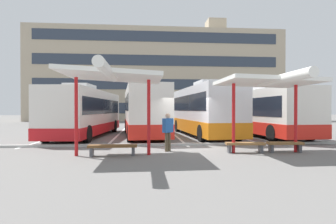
{
  "coord_description": "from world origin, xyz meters",
  "views": [
    {
      "loc": [
        -2.19,
        -13.13,
        1.88
      ],
      "look_at": [
        -0.82,
        2.8,
        1.73
      ],
      "focal_mm": 28.85,
      "sensor_mm": 36.0,
      "label": 1
    }
  ],
  "objects_px": {
    "coach_bus_2": "(203,111)",
    "waiting_passenger_0": "(168,129)",
    "coach_bus_0": "(86,113)",
    "coach_bus_3": "(258,113)",
    "bench_1": "(245,145)",
    "bench_2": "(285,145)",
    "bench_0": "(113,147)",
    "coach_bus_1": "(144,112)",
    "waiting_shelter_0": "(112,77)",
    "waiting_shelter_1": "(268,83)"
  },
  "relations": [
    {
      "from": "waiting_shelter_0",
      "to": "bench_1",
      "type": "distance_m",
      "value": 6.32
    },
    {
      "from": "bench_2",
      "to": "waiting_passenger_0",
      "type": "xyz_separation_m",
      "value": [
        -5.1,
        0.73,
        0.66
      ]
    },
    {
      "from": "coach_bus_1",
      "to": "waiting_passenger_0",
      "type": "bearing_deg",
      "value": -81.05
    },
    {
      "from": "coach_bus_2",
      "to": "coach_bus_1",
      "type": "bearing_deg",
      "value": 179.11
    },
    {
      "from": "coach_bus_3",
      "to": "bench_2",
      "type": "distance_m",
      "value": 8.34
    },
    {
      "from": "coach_bus_3",
      "to": "bench_1",
      "type": "xyz_separation_m",
      "value": [
        -4.03,
        -7.92,
        -1.3
      ]
    },
    {
      "from": "bench_0",
      "to": "waiting_shelter_1",
      "type": "xyz_separation_m",
      "value": [
        6.53,
        0.02,
        2.66
      ]
    },
    {
      "from": "waiting_shelter_0",
      "to": "bench_1",
      "type": "xyz_separation_m",
      "value": [
        5.63,
        0.47,
        -2.84
      ]
    },
    {
      "from": "bench_1",
      "to": "waiting_passenger_0",
      "type": "relative_size",
      "value": 0.99
    },
    {
      "from": "coach_bus_0",
      "to": "coach_bus_3",
      "type": "bearing_deg",
      "value": 0.24
    },
    {
      "from": "waiting_shelter_1",
      "to": "coach_bus_1",
      "type": "bearing_deg",
      "value": 123.37
    },
    {
      "from": "coach_bus_0",
      "to": "bench_0",
      "type": "distance_m",
      "value": 8.71
    },
    {
      "from": "waiting_shelter_1",
      "to": "bench_0",
      "type": "bearing_deg",
      "value": -179.81
    },
    {
      "from": "coach_bus_2",
      "to": "waiting_shelter_0",
      "type": "height_order",
      "value": "coach_bus_2"
    },
    {
      "from": "bench_0",
      "to": "bench_1",
      "type": "xyz_separation_m",
      "value": [
        5.63,
        0.29,
        -0.01
      ]
    },
    {
      "from": "coach_bus_0",
      "to": "waiting_shelter_1",
      "type": "bearing_deg",
      "value": -41.2
    },
    {
      "from": "coach_bus_2",
      "to": "waiting_passenger_0",
      "type": "relative_size",
      "value": 6.17
    },
    {
      "from": "waiting_shelter_0",
      "to": "bench_0",
      "type": "xyz_separation_m",
      "value": [
        0.0,
        0.18,
        -2.84
      ]
    },
    {
      "from": "bench_1",
      "to": "bench_2",
      "type": "bearing_deg",
      "value": -0.43
    },
    {
      "from": "coach_bus_1",
      "to": "coach_bus_2",
      "type": "relative_size",
      "value": 0.97
    },
    {
      "from": "coach_bus_1",
      "to": "coach_bus_0",
      "type": "bearing_deg",
      "value": 179.11
    },
    {
      "from": "waiting_shelter_0",
      "to": "bench_2",
      "type": "height_order",
      "value": "waiting_shelter_0"
    },
    {
      "from": "bench_1",
      "to": "bench_2",
      "type": "xyz_separation_m",
      "value": [
        1.8,
        -0.01,
        -0.0
      ]
    },
    {
      "from": "bench_1",
      "to": "bench_0",
      "type": "bearing_deg",
      "value": -177.05
    },
    {
      "from": "coach_bus_1",
      "to": "waiting_shelter_0",
      "type": "bearing_deg",
      "value": -98.33
    },
    {
      "from": "coach_bus_1",
      "to": "bench_0",
      "type": "relative_size",
      "value": 5.22
    },
    {
      "from": "bench_0",
      "to": "coach_bus_3",
      "type": "bearing_deg",
      "value": 40.37
    },
    {
      "from": "bench_0",
      "to": "bench_1",
      "type": "bearing_deg",
      "value": 2.95
    },
    {
      "from": "coach_bus_1",
      "to": "waiting_passenger_0",
      "type": "height_order",
      "value": "coach_bus_1"
    },
    {
      "from": "coach_bus_0",
      "to": "coach_bus_3",
      "type": "xyz_separation_m",
      "value": [
        12.42,
        0.05,
        -0.0
      ]
    },
    {
      "from": "waiting_shelter_1",
      "to": "waiting_passenger_0",
      "type": "bearing_deg",
      "value": 166.85
    },
    {
      "from": "coach_bus_2",
      "to": "bench_2",
      "type": "distance_m",
      "value": 8.13
    },
    {
      "from": "coach_bus_2",
      "to": "bench_1",
      "type": "relative_size",
      "value": 6.21
    },
    {
      "from": "coach_bus_2",
      "to": "bench_0",
      "type": "height_order",
      "value": "coach_bus_2"
    },
    {
      "from": "waiting_shelter_0",
      "to": "waiting_shelter_1",
      "type": "distance_m",
      "value": 6.53
    },
    {
      "from": "coach_bus_1",
      "to": "waiting_shelter_0",
      "type": "height_order",
      "value": "coach_bus_1"
    },
    {
      "from": "bench_1",
      "to": "waiting_passenger_0",
      "type": "bearing_deg",
      "value": 167.82
    },
    {
      "from": "coach_bus_3",
      "to": "waiting_passenger_0",
      "type": "relative_size",
      "value": 6.74
    },
    {
      "from": "waiting_shelter_1",
      "to": "waiting_passenger_0",
      "type": "distance_m",
      "value": 4.76
    },
    {
      "from": "bench_0",
      "to": "waiting_passenger_0",
      "type": "height_order",
      "value": "waiting_passenger_0"
    },
    {
      "from": "coach_bus_0",
      "to": "waiting_shelter_0",
      "type": "bearing_deg",
      "value": -71.66
    },
    {
      "from": "coach_bus_0",
      "to": "bench_2",
      "type": "bearing_deg",
      "value": -37.71
    },
    {
      "from": "bench_0",
      "to": "waiting_shelter_1",
      "type": "bearing_deg",
      "value": 0.19
    },
    {
      "from": "coach_bus_3",
      "to": "bench_0",
      "type": "xyz_separation_m",
      "value": [
        -9.66,
        -8.21,
        -1.29
      ]
    },
    {
      "from": "waiting_passenger_0",
      "to": "bench_0",
      "type": "bearing_deg",
      "value": -156.71
    },
    {
      "from": "bench_0",
      "to": "waiting_passenger_0",
      "type": "xyz_separation_m",
      "value": [
        2.33,
        1.0,
        0.65
      ]
    },
    {
      "from": "bench_0",
      "to": "waiting_shelter_1",
      "type": "relative_size",
      "value": 0.39
    },
    {
      "from": "waiting_shelter_0",
      "to": "coach_bus_0",
      "type": "bearing_deg",
      "value": 108.34
    },
    {
      "from": "coach_bus_0",
      "to": "coach_bus_1",
      "type": "bearing_deg",
      "value": -0.89
    },
    {
      "from": "bench_2",
      "to": "waiting_passenger_0",
      "type": "bearing_deg",
      "value": 171.9
    }
  ]
}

